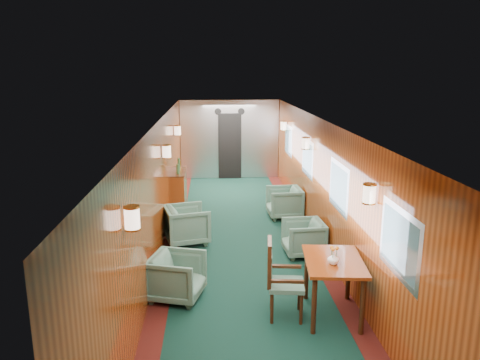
{
  "coord_description": "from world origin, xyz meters",
  "views": [
    {
      "loc": [
        -0.56,
        -8.22,
        3.33
      ],
      "look_at": [
        0.0,
        0.82,
        1.15
      ],
      "focal_mm": 35.0,
      "sensor_mm": 36.0,
      "label": 1
    }
  ],
  "objects_px": {
    "armchair_left_near": "(177,277)",
    "armchair_right_near": "(303,238)",
    "credenza": "(179,192)",
    "side_chair": "(279,276)",
    "armchair_left_far": "(187,225)",
    "dining_table": "(333,269)",
    "armchair_right_far": "(284,202)"
  },
  "relations": [
    {
      "from": "credenza",
      "to": "dining_table",
      "type": "bearing_deg",
      "value": -63.59
    },
    {
      "from": "side_chair",
      "to": "armchair_right_far",
      "type": "xyz_separation_m",
      "value": [
        0.76,
        4.35,
        -0.25
      ]
    },
    {
      "from": "credenza",
      "to": "armchair_right_near",
      "type": "height_order",
      "value": "credenza"
    },
    {
      "from": "armchair_left_far",
      "to": "credenza",
      "type": "bearing_deg",
      "value": -6.08
    },
    {
      "from": "side_chair",
      "to": "armchair_left_near",
      "type": "distance_m",
      "value": 1.56
    },
    {
      "from": "dining_table",
      "to": "side_chair",
      "type": "distance_m",
      "value": 0.75
    },
    {
      "from": "armchair_left_near",
      "to": "armchair_right_near",
      "type": "bearing_deg",
      "value": -39.32
    },
    {
      "from": "armchair_right_near",
      "to": "credenza",
      "type": "bearing_deg",
      "value": -141.32
    },
    {
      "from": "side_chair",
      "to": "armchair_right_near",
      "type": "xyz_separation_m",
      "value": [
        0.76,
        2.13,
        -0.27
      ]
    },
    {
      "from": "armchair_right_near",
      "to": "armchair_right_far",
      "type": "height_order",
      "value": "armchair_right_far"
    },
    {
      "from": "armchair_left_near",
      "to": "credenza",
      "type": "bearing_deg",
      "value": 19.15
    },
    {
      "from": "credenza",
      "to": "armchair_left_far",
      "type": "xyz_separation_m",
      "value": [
        0.29,
        -1.95,
        -0.15
      ]
    },
    {
      "from": "armchair_left_near",
      "to": "side_chair",
      "type": "bearing_deg",
      "value": -97.69
    },
    {
      "from": "armchair_right_near",
      "to": "armchair_left_far",
      "type": "bearing_deg",
      "value": -112.49
    },
    {
      "from": "side_chair",
      "to": "armchair_right_near",
      "type": "bearing_deg",
      "value": 77.1
    },
    {
      "from": "credenza",
      "to": "armchair_left_near",
      "type": "height_order",
      "value": "credenza"
    },
    {
      "from": "armchair_left_near",
      "to": "armchair_right_near",
      "type": "height_order",
      "value": "armchair_left_near"
    },
    {
      "from": "armchair_left_far",
      "to": "armchair_right_near",
      "type": "bearing_deg",
      "value": -123.55
    },
    {
      "from": "armchair_right_far",
      "to": "armchair_left_near",
      "type": "bearing_deg",
      "value": -33.33
    },
    {
      "from": "dining_table",
      "to": "armchair_left_far",
      "type": "relative_size",
      "value": 1.44
    },
    {
      "from": "armchair_right_far",
      "to": "dining_table",
      "type": "bearing_deg",
      "value": -3.38
    },
    {
      "from": "armchair_left_far",
      "to": "armchair_right_near",
      "type": "height_order",
      "value": "armchair_left_far"
    },
    {
      "from": "armchair_left_near",
      "to": "armchair_right_far",
      "type": "xyz_separation_m",
      "value": [
        2.17,
        3.74,
        0.01
      ]
    },
    {
      "from": "armchair_left_far",
      "to": "armchair_right_far",
      "type": "relative_size",
      "value": 1.06
    },
    {
      "from": "dining_table",
      "to": "armchair_left_near",
      "type": "xyz_separation_m",
      "value": [
        -2.16,
        0.63,
        -0.35
      ]
    },
    {
      "from": "armchair_right_far",
      "to": "armchair_left_far",
      "type": "bearing_deg",
      "value": -58.42
    },
    {
      "from": "armchair_left_far",
      "to": "armchair_left_near",
      "type": "bearing_deg",
      "value": 164.53
    },
    {
      "from": "dining_table",
      "to": "armchair_left_far",
      "type": "distance_m",
      "value": 3.6
    },
    {
      "from": "side_chair",
      "to": "armchair_right_far",
      "type": "distance_m",
      "value": 4.42
    },
    {
      "from": "credenza",
      "to": "armchair_left_near",
      "type": "relative_size",
      "value": 1.73
    },
    {
      "from": "armchair_right_near",
      "to": "armchair_right_far",
      "type": "bearing_deg",
      "value": 176.77
    },
    {
      "from": "credenza",
      "to": "armchair_right_near",
      "type": "xyz_separation_m",
      "value": [
        2.42,
        -2.69,
        -0.19
      ]
    }
  ]
}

